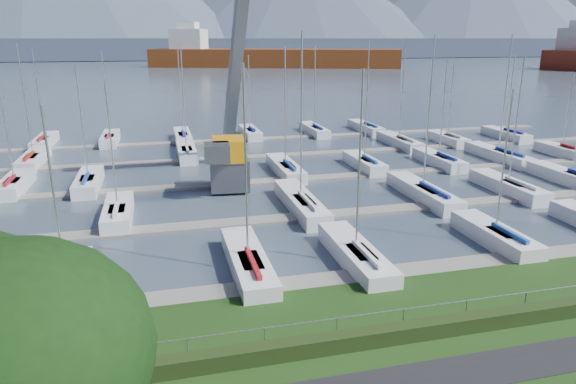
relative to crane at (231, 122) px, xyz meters
name	(u,v)px	position (x,y,z in m)	size (l,w,h in m)	color
water	(169,64)	(1.52, 234.48, -5.73)	(800.00, 540.00, 0.20)	#3F4D5C
hedge	(363,338)	(1.52, -25.92, -4.98)	(80.00, 0.70, 0.70)	#203012
fence	(360,315)	(1.52, -25.52, -4.13)	(0.04, 0.04, 80.00)	gray
foothill	(165,48)	(1.52, 304.48, 0.67)	(900.00, 80.00, 12.00)	#40485E
docks	(249,183)	(1.52, 0.48, -5.55)	(90.00, 41.60, 0.25)	slate
crane	(231,122)	(0.00, 0.00, 0.00)	(5.10, 13.31, 22.35)	#57595F
cargo_ship_mid	(264,58)	(41.40, 186.74, -1.87)	(108.49, 54.33, 21.50)	brown
sailboat_fleet	(234,115)	(0.73, 3.51, 0.11)	(73.66, 49.42, 13.14)	silver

